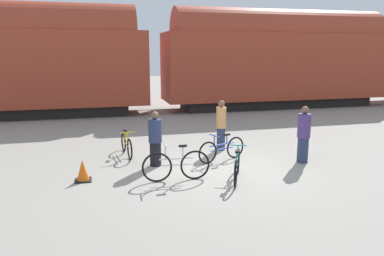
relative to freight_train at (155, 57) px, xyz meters
name	(u,v)px	position (x,y,z in m)	size (l,w,h in m)	color
ground_plane	(217,169)	(0.00, -10.37, -2.93)	(80.00, 80.00, 0.00)	gray
freight_train	(155,57)	(0.00, 0.00, 0.00)	(55.93, 2.80, 5.52)	black
rail_near	(159,114)	(0.00, -0.72, -2.92)	(67.93, 0.07, 0.01)	#4C4238
rail_far	(154,110)	(0.00, 0.72, -2.92)	(67.93, 0.07, 0.01)	#4C4238
bicycle_silver	(176,165)	(-1.28, -10.98, -2.53)	(1.73, 0.46, 0.95)	black
bicycle_yellow	(126,145)	(-2.29, -8.31, -2.58)	(0.46, 1.66, 0.81)	black
bicycle_blue	(222,149)	(0.41, -9.61, -2.57)	(1.63, 0.66, 0.82)	black
bicycle_teal	(237,166)	(0.22, -11.30, -2.57)	(0.78, 1.61, 0.84)	black
person_in_purple	(304,135)	(2.65, -10.34, -2.10)	(0.37, 0.37, 1.66)	#283351
person_in_tan	(221,125)	(0.80, -8.38, -2.10)	(0.32, 0.32, 1.65)	#283351
person_in_navy	(155,139)	(-1.58, -9.58, -2.16)	(0.38, 0.38, 1.57)	black
traffic_cone	(83,171)	(-3.56, -10.40, -2.67)	(0.40, 0.40, 0.55)	black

